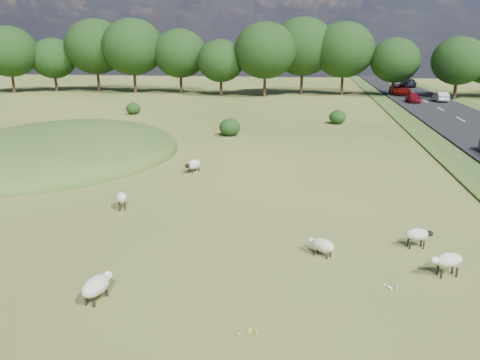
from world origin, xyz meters
name	(u,v)px	position (x,y,z in m)	size (l,w,h in m)	color
ground	(247,138)	(0.00, 20.00, 0.00)	(160.00, 160.00, 0.00)	#43551A
mound	(62,154)	(-12.00, 12.00, 0.00)	(16.00, 20.00, 4.00)	#33561E
road	(466,124)	(20.00, 30.00, 0.12)	(8.00, 150.00, 0.25)	black
treeline	(274,51)	(-1.06, 55.44, 6.57)	(96.28, 14.66, 11.70)	black
shrubs	(233,118)	(-2.23, 26.38, 0.69)	(23.80, 12.80, 1.46)	black
sheep_0	(448,260)	(9.97, -2.88, 0.58)	(1.19, 0.78, 0.82)	beige
sheep_1	(96,285)	(-0.70, -6.10, 0.49)	(0.78, 1.38, 0.77)	beige
sheep_2	(121,197)	(-3.22, 1.76, 0.56)	(0.82, 1.16, 0.81)	beige
sheep_3	(193,165)	(-1.58, 8.66, 0.48)	(0.97, 1.38, 0.77)	beige
sheep_4	(418,235)	(9.47, -0.66, 0.54)	(1.10, 0.62, 0.77)	beige
sheep_6	(322,245)	(5.93, -1.91, 0.41)	(1.13, 0.93, 0.65)	beige
car_0	(400,89)	(18.10, 56.93, 1.01)	(2.53, 5.49, 1.53)	maroon
car_1	(441,97)	(21.90, 48.23, 0.89)	(1.35, 3.88, 1.28)	silver
car_3	(413,97)	(18.10, 46.62, 0.88)	(1.49, 3.69, 1.26)	maroon
car_6	(408,83)	(21.90, 71.38, 1.01)	(2.12, 5.22, 1.52)	black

